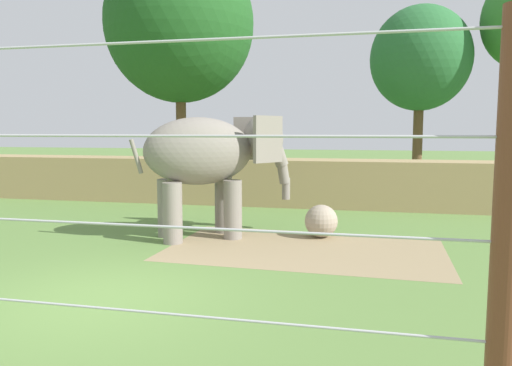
% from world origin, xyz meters
% --- Properties ---
extents(ground_plane, '(120.00, 120.00, 0.00)m').
position_xyz_m(ground_plane, '(0.00, 0.00, 0.00)').
color(ground_plane, '#5B7F3D').
extents(dirt_patch, '(6.14, 3.87, 0.01)m').
position_xyz_m(dirt_patch, '(2.80, 4.00, 0.00)').
color(dirt_patch, '#937F5B').
rests_on(dirt_patch, ground).
extents(embankment_wall, '(36.00, 1.80, 1.61)m').
position_xyz_m(embankment_wall, '(0.00, 10.42, 0.80)').
color(embankment_wall, tan).
rests_on(embankment_wall, ground).
extents(elephant, '(3.63, 2.97, 3.00)m').
position_xyz_m(elephant, '(0.38, 4.76, 1.99)').
color(elephant, gray).
rests_on(elephant, ground).
extents(enrichment_ball, '(0.81, 0.81, 0.81)m').
position_xyz_m(enrichment_ball, '(3.03, 5.26, 0.41)').
color(enrichment_ball, gray).
rests_on(enrichment_ball, ground).
extents(tree_left_of_centre, '(6.35, 6.35, 10.48)m').
position_xyz_m(tree_left_of_centre, '(-3.87, 13.67, 7.13)').
color(tree_left_of_centre, brown).
rests_on(tree_left_of_centre, ground).
extents(tree_behind_wall, '(4.49, 4.49, 8.23)m').
position_xyz_m(tree_behind_wall, '(6.37, 17.10, 5.84)').
color(tree_behind_wall, brown).
rests_on(tree_behind_wall, ground).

